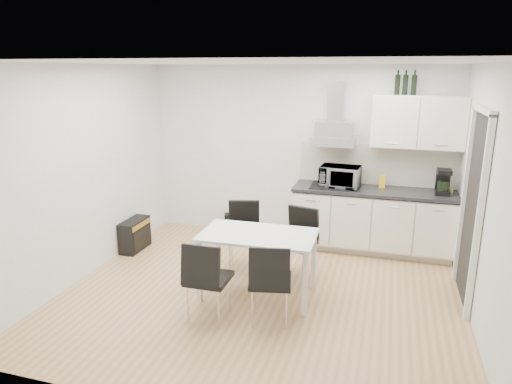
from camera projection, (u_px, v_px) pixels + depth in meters
ground at (261, 294)px, 5.31m from camera, size 4.50×4.50×0.00m
wall_back at (298, 154)px, 6.82m from camera, size 4.50×0.10×2.60m
wall_front at (182, 256)px, 3.12m from camera, size 4.50×0.10×2.60m
wall_left at (85, 173)px, 5.59m from camera, size 0.10×4.00×2.60m
wall_right at (487, 202)px, 4.36m from camera, size 0.10×4.00×2.60m
ceiling at (262, 62)px, 4.63m from camera, size 4.50×4.50×0.00m
doorway at (471, 210)px, 4.94m from camera, size 0.08×1.04×2.10m
kitchenette at (377, 195)px, 6.38m from camera, size 2.22×0.64×2.52m
dining_table at (258, 241)px, 5.13m from camera, size 1.30×0.77×0.75m
chair_far_left at (244, 237)px, 5.88m from camera, size 0.56×0.60×0.88m
chair_far_right at (296, 245)px, 5.62m from camera, size 0.55×0.59×0.88m
chair_near_left at (209, 279)px, 4.69m from camera, size 0.44×0.50×0.88m
chair_near_right at (270, 282)px, 4.64m from camera, size 0.53×0.58×0.88m
guitar_amp at (135, 235)px, 6.57m from camera, size 0.24×0.54×0.45m
floor_speaker at (230, 223)px, 7.32m from camera, size 0.21×0.20×0.29m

